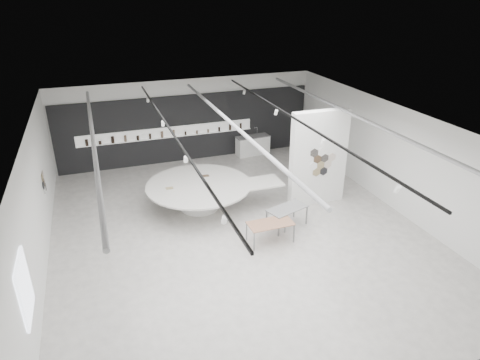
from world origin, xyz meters
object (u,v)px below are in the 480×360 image
object	(u,v)px
sample_table_stone	(287,210)
kitchen_counter	(253,145)
display_island	(201,192)
sample_table_wood	(270,224)
partition_column	(318,158)

from	to	relation	value
sample_table_stone	kitchen_counter	xyz separation A→B (m)	(1.37, 6.83, -0.19)
display_island	sample_table_stone	size ratio (longest dim) A/B	3.22
display_island	sample_table_wood	distance (m)	3.33
display_island	sample_table_stone	distance (m)	3.33
kitchen_counter	sample_table_wood	bearing A→B (deg)	-111.54
sample_table_stone	sample_table_wood	bearing A→B (deg)	-142.95
display_island	sample_table_wood	bearing A→B (deg)	-62.27
sample_table_wood	display_island	bearing A→B (deg)	116.85
sample_table_wood	partition_column	bearing A→B (deg)	36.04
partition_column	display_island	bearing A→B (deg)	166.85
partition_column	display_island	xyz separation A→B (m)	(-4.23, 0.99, -1.16)
partition_column	sample_table_stone	world-z (taller)	partition_column
partition_column	kitchen_counter	distance (m)	5.71
partition_column	display_island	world-z (taller)	partition_column
display_island	kitchen_counter	xyz separation A→B (m)	(3.79, 4.55, -0.17)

